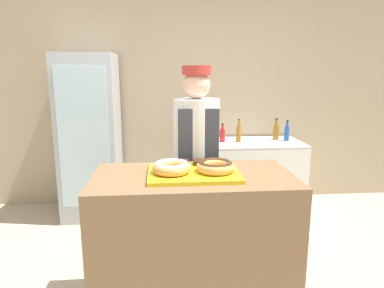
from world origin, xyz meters
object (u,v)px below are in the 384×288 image
at_px(bottle_blue, 287,133).
at_px(brownie_back_left, 182,162).
at_px(brownie_back_right, 200,162).
at_px(bottle_red, 222,135).
at_px(beverage_fridge, 90,137).
at_px(chest_freezer, 254,175).
at_px(bottle_amber_b, 239,133).
at_px(donut_chocolate_glaze, 215,166).
at_px(donut_light_glaze, 172,167).
at_px(serving_tray, 193,173).
at_px(baker_person, 196,164).
at_px(bottle_amber, 276,131).

bearing_deg(bottle_blue, brownie_back_left, -129.53).
distance_m(brownie_back_right, bottle_red, 1.67).
relative_size(beverage_fridge, chest_freezer, 1.68).
height_order(brownie_back_right, bottle_red, bottle_red).
height_order(bottle_blue, bottle_amber_b, bottle_amber_b).
height_order(bottle_red, bottle_amber_b, bottle_amber_b).
distance_m(donut_chocolate_glaze, chest_freezer, 2.01).
xyz_separation_m(donut_chocolate_glaze, chest_freezer, (0.74, 1.76, -0.62)).
distance_m(donut_light_glaze, chest_freezer, 2.13).
relative_size(serving_tray, donut_light_glaze, 2.35).
bearing_deg(baker_person, beverage_fridge, 133.36).
bearing_deg(baker_person, brownie_back_left, -107.84).
height_order(brownie_back_right, chest_freezer, brownie_back_right).
bearing_deg(brownie_back_right, beverage_fridge, 123.91).
bearing_deg(bottle_blue, bottle_amber_b, -177.56).
bearing_deg(serving_tray, baker_person, 82.50).
relative_size(chest_freezer, bottle_red, 5.05).
height_order(serving_tray, bottle_amber_b, bottle_amber_b).
bearing_deg(bottle_amber, donut_light_glaze, -124.71).
height_order(donut_chocolate_glaze, bottle_amber_b, bottle_amber_b).
bearing_deg(beverage_fridge, chest_freezer, 0.20).
height_order(donut_light_glaze, brownie_back_left, donut_light_glaze).
xyz_separation_m(beverage_fridge, bottle_amber, (2.16, 0.12, 0.01)).
height_order(beverage_fridge, bottle_amber_b, beverage_fridge).
xyz_separation_m(brownie_back_left, baker_person, (0.14, 0.44, -0.13)).
height_order(brownie_back_left, bottle_amber_b, bottle_amber_b).
distance_m(chest_freezer, bottle_amber, 0.59).
height_order(baker_person, bottle_red, baker_person).
bearing_deg(bottle_amber_b, bottle_amber, 13.09).
bearing_deg(serving_tray, brownie_back_right, 69.10).
bearing_deg(baker_person, chest_freezer, 55.12).
distance_m(serving_tray, beverage_fridge, 2.00).
height_order(serving_tray, baker_person, baker_person).
distance_m(donut_chocolate_glaze, bottle_amber, 2.14).
height_order(donut_chocolate_glaze, bottle_amber, bottle_amber).
distance_m(baker_person, bottle_amber, 1.66).
bearing_deg(brownie_back_right, bottle_amber, 57.00).
xyz_separation_m(serving_tray, baker_person, (0.08, 0.60, -0.11)).
height_order(bottle_amber, bottle_red, bottle_amber).
distance_m(donut_light_glaze, beverage_fridge, 1.96).
xyz_separation_m(serving_tray, brownie_back_right, (0.06, 0.16, 0.03)).
bearing_deg(bottle_red, bottle_amber, 7.35).
xyz_separation_m(brownie_back_left, bottle_blue, (1.32, 1.60, -0.10)).
relative_size(chest_freezer, bottle_amber, 4.28).
bearing_deg(brownie_back_left, serving_tray, -69.10).
bearing_deg(brownie_back_left, bottle_red, 70.86).
distance_m(brownie_back_left, bottle_amber_b, 1.75).
distance_m(baker_person, bottle_red, 1.24).
bearing_deg(bottle_amber_b, bottle_blue, 2.44).
xyz_separation_m(serving_tray, chest_freezer, (0.88, 1.74, -0.57)).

